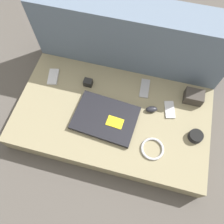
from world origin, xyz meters
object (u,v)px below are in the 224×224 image
(phone_black, at_px, (145,88))
(charger_brick, at_px, (88,83))
(phone_small, at_px, (53,77))
(laptop, at_px, (105,118))
(camera_pouch, at_px, (194,97))
(computer_mouse, at_px, (152,109))
(speaker_puck, at_px, (196,136))
(phone_silver, at_px, (170,110))

(phone_black, xyz_separation_m, charger_brick, (-0.34, -0.06, 0.02))
(charger_brick, bearing_deg, phone_small, -178.90)
(laptop, distance_m, camera_pouch, 0.52)
(laptop, height_order, charger_brick, charger_brick)
(computer_mouse, height_order, charger_brick, charger_brick)
(phone_small, bearing_deg, computer_mouse, -19.06)
(speaker_puck, height_order, phone_black, speaker_puck)
(computer_mouse, relative_size, charger_brick, 1.48)
(laptop, xyz_separation_m, camera_pouch, (0.46, 0.25, 0.02))
(phone_silver, xyz_separation_m, camera_pouch, (0.12, 0.10, 0.03))
(computer_mouse, bearing_deg, phone_black, 96.67)
(laptop, height_order, speaker_puck, speaker_puck)
(phone_black, xyz_separation_m, phone_small, (-0.56, -0.06, 0.00))
(camera_pouch, distance_m, charger_brick, 0.62)
(phone_small, distance_m, camera_pouch, 0.85)
(laptop, relative_size, camera_pouch, 3.45)
(camera_pouch, relative_size, charger_brick, 2.11)
(speaker_puck, height_order, phone_small, speaker_puck)
(phone_small, height_order, charger_brick, charger_brick)
(phone_silver, distance_m, phone_small, 0.73)
(phone_silver, bearing_deg, computer_mouse, -178.26)
(computer_mouse, height_order, phone_small, computer_mouse)
(laptop, relative_size, charger_brick, 7.29)
(phone_black, bearing_deg, charger_brick, -174.17)
(computer_mouse, bearing_deg, phone_small, 154.34)
(speaker_puck, distance_m, camera_pouch, 0.23)
(phone_small, xyz_separation_m, camera_pouch, (0.85, 0.06, 0.03))
(computer_mouse, distance_m, phone_silver, 0.11)
(computer_mouse, height_order, phone_black, computer_mouse)
(computer_mouse, xyz_separation_m, camera_pouch, (0.22, 0.13, 0.02))
(laptop, xyz_separation_m, phone_black, (0.18, 0.25, -0.01))
(camera_pouch, bearing_deg, computer_mouse, -149.18)
(computer_mouse, relative_size, phone_silver, 0.63)
(computer_mouse, height_order, camera_pouch, camera_pouch)
(laptop, bearing_deg, phone_small, 158.30)
(phone_small, xyz_separation_m, charger_brick, (0.23, 0.00, 0.02))
(phone_black, distance_m, phone_small, 0.57)
(computer_mouse, relative_size, speaker_puck, 0.96)
(phone_silver, height_order, charger_brick, charger_brick)
(laptop, height_order, computer_mouse, same)
(laptop, relative_size, speaker_puck, 4.69)
(phone_silver, height_order, camera_pouch, camera_pouch)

